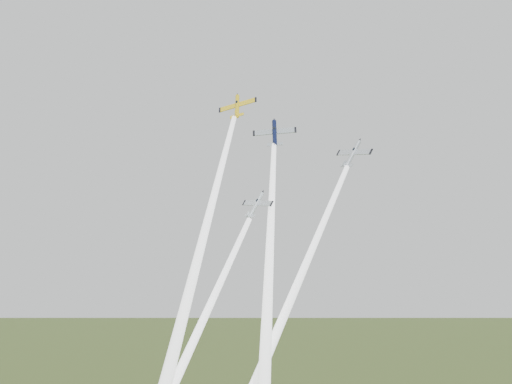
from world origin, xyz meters
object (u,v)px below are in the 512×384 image
plane_navy (275,133)px  plane_silver_low (256,205)px  plane_silver_right (353,154)px  plane_yellow (237,106)px

plane_navy → plane_silver_low: 18.50m
plane_silver_low → plane_silver_right: bearing=55.9°
plane_yellow → plane_silver_right: (22.24, 4.07, -10.65)m
plane_yellow → plane_silver_low: bearing=-54.1°
plane_navy → plane_silver_right: size_ratio=1.09×
plane_yellow → plane_navy: (6.93, 2.57, -5.57)m
plane_yellow → plane_silver_low: plane_yellow is taller
plane_navy → plane_silver_right: 16.19m
plane_yellow → plane_silver_low: (7.98, -8.05, -20.68)m
plane_yellow → plane_navy: size_ratio=0.93×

